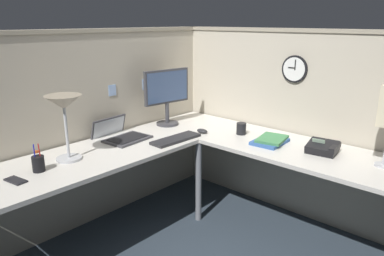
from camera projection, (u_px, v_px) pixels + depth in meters
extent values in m
plane|color=#2D3842|center=(200.00, 234.00, 2.95)|extent=(6.80, 6.80, 0.00)
cube|color=#B7AD99|center=(92.00, 130.00, 3.04)|extent=(2.57, 0.10, 1.55)
cube|color=gray|center=(84.00, 31.00, 2.82)|extent=(2.57, 0.12, 0.03)
cube|color=#B7AD99|center=(290.00, 125.00, 3.18)|extent=(0.10, 2.37, 1.55)
cube|color=gray|center=(297.00, 30.00, 2.96)|extent=(0.12, 2.37, 0.03)
cube|color=beige|center=(121.00, 148.00, 2.79)|extent=(2.35, 0.66, 0.03)
cube|color=beige|center=(305.00, 152.00, 2.70)|extent=(0.66, 1.49, 0.03)
cylinder|color=slate|center=(199.00, 182.00, 3.07)|extent=(0.05, 0.05, 0.70)
cylinder|color=#38383D|center=(167.00, 123.00, 3.35)|extent=(0.20, 0.20, 0.02)
cylinder|color=#38383D|center=(167.00, 113.00, 3.33)|extent=(0.04, 0.04, 0.20)
cube|color=#38383D|center=(167.00, 86.00, 3.26)|extent=(0.46, 0.09, 0.30)
cube|color=#384C72|center=(168.00, 87.00, 3.25)|extent=(0.42, 0.06, 0.26)
cube|color=#38383D|center=(128.00, 139.00, 2.92)|extent=(0.36, 0.27, 0.02)
cube|color=black|center=(128.00, 138.00, 2.92)|extent=(0.31, 0.21, 0.00)
cube|color=#38383D|center=(108.00, 130.00, 3.04)|extent=(0.34, 0.10, 0.22)
cube|color=silver|center=(109.00, 130.00, 3.04)|extent=(0.31, 0.08, 0.18)
cube|color=#232326|center=(176.00, 139.00, 2.91)|extent=(0.43, 0.16, 0.02)
ellipsoid|color=#232326|center=(202.00, 131.00, 3.11)|extent=(0.06, 0.10, 0.03)
cylinder|color=#B7BABF|center=(69.00, 158.00, 2.52)|extent=(0.17, 0.17, 0.02)
cylinder|color=#B7BABF|center=(66.00, 131.00, 2.46)|extent=(0.02, 0.02, 0.38)
cone|color=gray|center=(63.00, 102.00, 2.41)|extent=(0.24, 0.24, 0.09)
cylinder|color=black|center=(38.00, 164.00, 2.31)|extent=(0.08, 0.08, 0.10)
cylinder|color=#1E1EB2|center=(35.00, 154.00, 2.29)|extent=(0.01, 0.01, 0.13)
cylinder|color=#B21E1E|center=(40.00, 154.00, 2.30)|extent=(0.01, 0.02, 0.13)
cylinder|color=#D8591E|center=(37.00, 152.00, 2.30)|extent=(0.03, 0.03, 0.01)
cube|color=black|center=(16.00, 181.00, 2.18)|extent=(0.09, 0.15, 0.01)
cube|color=black|center=(322.00, 148.00, 2.64)|extent=(0.21, 0.22, 0.10)
cube|color=#8CA58C|center=(319.00, 142.00, 2.64)|extent=(0.03, 0.09, 0.04)
cube|color=black|center=(335.00, 148.00, 2.58)|extent=(0.19, 0.06, 0.04)
cube|color=#335999|center=(270.00, 142.00, 2.85)|extent=(0.29, 0.23, 0.02)
cube|color=#3F7F4C|center=(272.00, 139.00, 2.85)|extent=(0.29, 0.24, 0.02)
cylinder|color=#B7BABF|center=(383.00, 165.00, 2.40)|extent=(0.11, 0.11, 0.01)
cylinder|color=black|center=(241.00, 129.00, 3.06)|extent=(0.08, 0.08, 0.10)
cylinder|color=black|center=(295.00, 69.00, 2.99)|extent=(0.03, 0.22, 0.22)
cylinder|color=white|center=(294.00, 69.00, 2.98)|extent=(0.00, 0.19, 0.19)
cube|color=black|center=(292.00, 68.00, 2.99)|extent=(0.00, 0.06, 0.01)
cube|color=black|center=(295.00, 65.00, 2.96)|extent=(0.00, 0.01, 0.08)
cube|color=pink|center=(151.00, 84.00, 3.35)|extent=(0.06, 0.00, 0.08)
cube|color=#99B7E5|center=(112.00, 90.00, 3.05)|extent=(0.07, 0.00, 0.09)
cube|color=#99B7E5|center=(146.00, 84.00, 3.31)|extent=(0.09, 0.00, 0.10)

